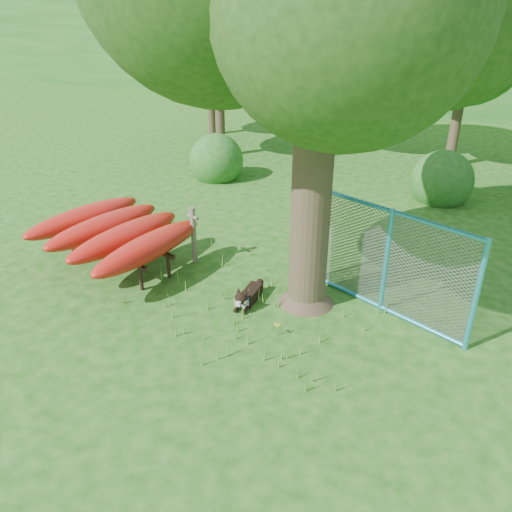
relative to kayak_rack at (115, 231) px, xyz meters
The scene contains 12 objects.
ground 3.53m from the kayak_rack, 18.01° to the right, with size 80.00×80.00×0.00m, color #184C0F.
wooden_post 1.70m from the kayak_rack, 34.81° to the left, with size 0.35×0.17×1.29m.
kayak_rack is the anchor object (origin of this frame).
husky_dog 3.41m from the kayak_rack, ahead, with size 0.37×1.09×0.48m.
fence_section 5.74m from the kayak_rack, 11.10° to the left, with size 3.34×1.12×3.38m.
wildflower_clump 4.43m from the kayak_rack, ahead, with size 0.12×0.10×0.25m.
bg_tree_a 10.19m from the kayak_rack, 109.90° to the left, with size 4.40×4.40×6.70m.
bg_tree_c 13.27m from the kayak_rack, 68.25° to the left, with size 4.00×4.00×6.12m.
bg_tree_f 13.56m from the kayak_rack, 115.66° to the left, with size 3.60×3.60×5.55m.
shrub_left 6.72m from the kayak_rack, 105.09° to the left, with size 1.80×1.80×1.80m, color #205E1E.
shrub_mid 9.56m from the kayak_rack, 56.45° to the left, with size 1.80×1.80×1.80m, color #205E1E.
wooded_hillside 27.22m from the kayak_rack, 83.09° to the left, with size 80.00×12.00×6.00m, color #205E1E.
Camera 1 is at (4.38, -5.98, 5.08)m, focal length 35.00 mm.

